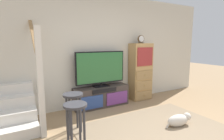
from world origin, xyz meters
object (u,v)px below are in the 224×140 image
at_px(media_console, 101,97).
at_px(dog, 179,120).
at_px(side_cabinet, 141,72).
at_px(desk_clock, 141,39).
at_px(bar_stool_near, 76,115).
at_px(bar_stool_far, 73,104).
at_px(television, 101,68).

height_order(media_console, dog, media_console).
xyz_separation_m(side_cabinet, desk_clock, (-0.02, -0.01, 0.87)).
relative_size(media_console, side_cabinet, 0.89).
relative_size(desk_clock, dog, 0.39).
relative_size(bar_stool_near, bar_stool_far, 0.99).
bearing_deg(dog, desk_clock, 77.88).
bearing_deg(desk_clock, side_cabinet, 30.98).
bearing_deg(media_console, bar_stool_near, -128.09).
xyz_separation_m(media_console, dog, (0.82, -1.63, -0.13)).
bearing_deg(media_console, television, 90.00).
xyz_separation_m(desk_clock, bar_stool_near, (-2.24, -1.37, -1.12)).
height_order(side_cabinet, bar_stool_near, side_cabinet).
distance_m(side_cabinet, desk_clock, 0.87).
height_order(side_cabinet, desk_clock, desk_clock).
height_order(television, bar_stool_far, television).
bearing_deg(side_cabinet, dog, -102.84).
height_order(media_console, television, television).
bearing_deg(side_cabinet, media_console, -179.51).
relative_size(side_cabinet, dog, 2.82).
height_order(side_cabinet, dog, side_cabinet).
height_order(media_console, desk_clock, desk_clock).
distance_m(television, bar_stool_far, 1.39).
distance_m(bar_stool_near, dog, 1.95).
distance_m(side_cabinet, bar_stool_far, 2.34).
bearing_deg(desk_clock, dog, -102.12).
xyz_separation_m(media_console, bar_stool_far, (-0.96, -0.88, 0.27)).
bearing_deg(television, desk_clock, -1.40).
distance_m(television, desk_clock, 1.35).
distance_m(media_console, dog, 1.83).
xyz_separation_m(side_cabinet, bar_stool_near, (-2.27, -1.39, -0.25)).
xyz_separation_m(side_cabinet, bar_stool_far, (-2.15, -0.89, -0.25)).
height_order(bar_stool_near, dog, bar_stool_near).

